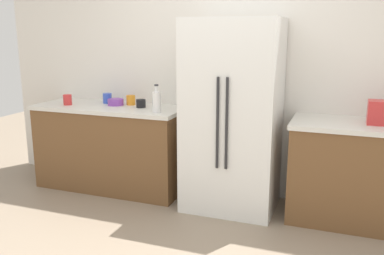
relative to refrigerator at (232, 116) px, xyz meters
name	(u,v)px	position (x,y,z in m)	size (l,w,h in m)	color
kitchen_back_panel	(233,44)	(-0.12, 0.40, 0.64)	(5.23, 0.10, 3.03)	silver
counter_left	(112,147)	(-1.32, 0.05, -0.43)	(1.58, 0.62, 0.89)	brown
counter_right	(359,173)	(1.12, 0.05, -0.43)	(1.19, 0.62, 0.89)	brown
refrigerator	(232,116)	(0.00, 0.00, 0.00)	(0.84, 0.69, 1.75)	white
toaster	(384,113)	(1.27, 0.04, 0.11)	(0.25, 0.15, 0.20)	red
bottle_a	(157,101)	(-0.71, -0.12, 0.11)	(0.08, 0.08, 0.27)	white
cup_a	(141,103)	(-0.97, 0.07, 0.05)	(0.10, 0.10, 0.08)	black
cup_b	(131,100)	(-1.14, 0.17, 0.06)	(0.09, 0.09, 0.10)	orange
cup_c	(107,98)	(-1.44, 0.19, 0.06)	(0.09, 0.09, 0.11)	blue
cup_d	(68,100)	(-1.77, -0.06, 0.06)	(0.09, 0.09, 0.11)	red
bowl_a	(116,102)	(-1.28, 0.10, 0.04)	(0.16, 0.16, 0.07)	purple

